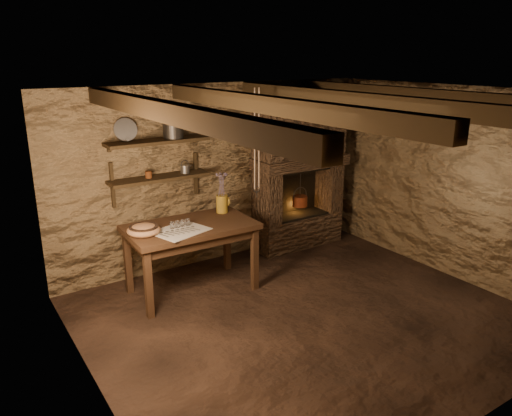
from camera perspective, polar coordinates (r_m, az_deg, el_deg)
floor at (r=5.61m, az=5.69°, el=-12.29°), size 4.50×4.50×0.00m
back_wall at (r=6.73m, az=-4.73°, el=3.83°), size 4.50×0.04×2.40m
front_wall at (r=3.90m, az=25.12°, el=-8.01°), size 4.50×0.04×2.40m
left_wall at (r=4.16m, az=-18.87°, el=-5.70°), size 0.04×4.00×2.40m
right_wall at (r=6.73m, az=21.14°, el=2.72°), size 0.04×4.00×2.40m
ceiling at (r=4.89m, az=6.54°, el=12.98°), size 4.50×4.00×0.04m
beam_far_left at (r=4.11m, az=-10.13°, el=10.77°), size 0.14×3.95×0.16m
beam_mid_left at (r=4.60m, az=1.59°, el=11.68°), size 0.14×3.95×0.16m
beam_mid_right at (r=5.23m, az=10.83°, el=12.07°), size 0.14×3.95×0.16m
beam_far_right at (r=5.97m, az=17.95°, el=12.16°), size 0.14×3.95×0.16m
shelf_lower at (r=6.21m, az=-10.93°, el=3.39°), size 1.25×0.30×0.04m
shelf_upper at (r=6.12m, az=-11.17°, el=7.48°), size 1.25×0.30×0.04m
hearth at (r=7.21m, az=4.95°, el=4.94°), size 1.43×0.51×2.30m
work_table at (r=6.01m, az=-7.37°, el=-5.42°), size 1.50×0.89×0.85m
linen_cloth at (r=5.67m, az=-8.65°, el=-2.60°), size 0.68×0.61×0.01m
pewter_cutlery_row at (r=5.65m, az=-8.57°, el=-2.55°), size 0.51×0.32×0.01m
drinking_glasses at (r=5.76m, az=-8.96°, el=-1.86°), size 0.18×0.06×0.07m
stoneware_jug at (r=6.22m, az=-3.90°, el=1.43°), size 0.18×0.18×0.51m
wooden_bowl at (r=5.64m, az=-12.71°, el=-2.49°), size 0.43×0.43×0.13m
iron_stockpot at (r=6.19m, az=-9.44°, el=8.72°), size 0.29×0.29×0.19m
tin_pan at (r=6.07m, az=-14.71°, el=8.65°), size 0.29×0.16×0.27m
small_kettle at (r=6.33m, az=-8.12°, el=4.45°), size 0.16×0.12×0.16m
rusty_tin at (r=6.15m, az=-12.18°, el=3.75°), size 0.09×0.09×0.08m
red_pot at (r=7.29m, az=5.04°, el=0.88°), size 0.25×0.25×0.54m
hanging_ropes at (r=5.84m, az=0.09°, el=7.83°), size 0.08×0.08×1.20m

